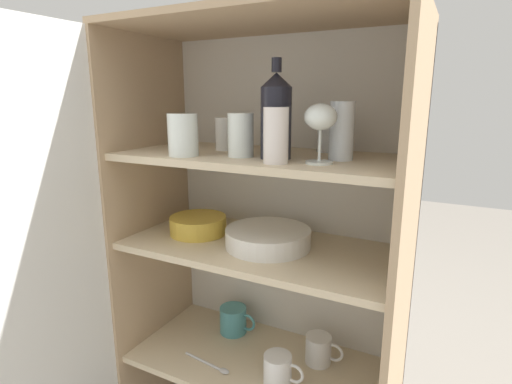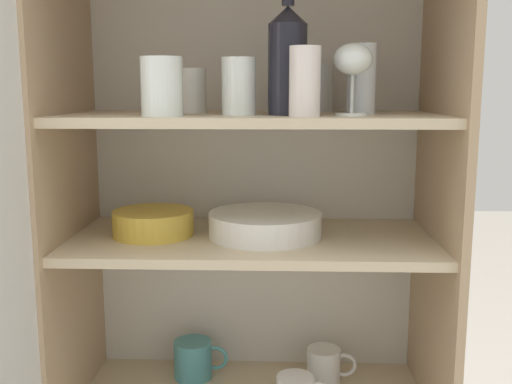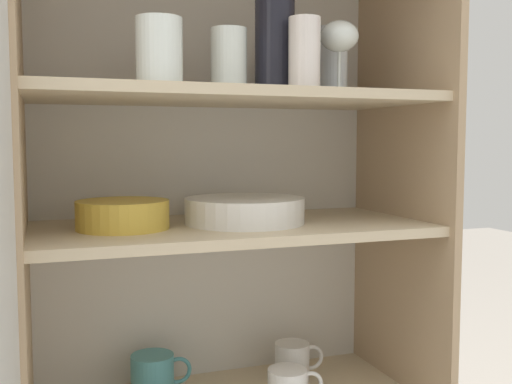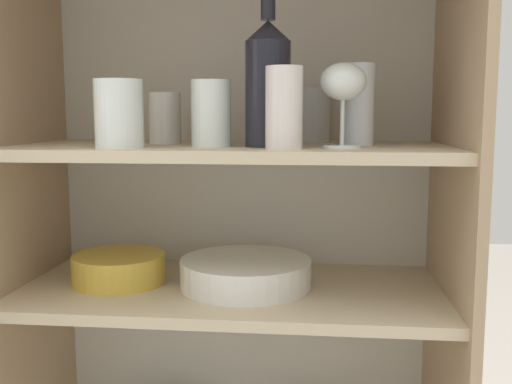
# 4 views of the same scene
# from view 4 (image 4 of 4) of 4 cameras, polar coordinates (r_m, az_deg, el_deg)

# --- Properties ---
(cupboard_back_panel) EXTENTS (0.83, 0.02, 1.34)m
(cupboard_back_panel) POSITION_cam_4_polar(r_m,az_deg,el_deg) (1.37, -1.16, -8.71)
(cupboard_back_panel) COLOR silver
(cupboard_back_panel) RESTS_ON ground_plane
(cupboard_side_left) EXTENTS (0.02, 0.42, 1.34)m
(cupboard_side_left) POSITION_cam_4_polar(r_m,az_deg,el_deg) (1.30, -20.76, -10.08)
(cupboard_side_left) COLOR tan
(cupboard_side_left) RESTS_ON ground_plane
(cupboard_side_right) EXTENTS (0.02, 0.42, 1.34)m
(cupboard_side_right) POSITION_cam_4_polar(r_m,az_deg,el_deg) (1.19, 17.79, -11.55)
(cupboard_side_right) COLOR tan
(cupboard_side_right) RESTS_ON ground_plane
(shelf_board_middle) EXTENTS (0.80, 0.38, 0.02)m
(shelf_board_middle) POSITION_cam_4_polar(r_m,az_deg,el_deg) (1.17, -2.41, -9.41)
(shelf_board_middle) COLOR beige
(shelf_board_upper) EXTENTS (0.80, 0.38, 0.02)m
(shelf_board_upper) POSITION_cam_4_polar(r_m,az_deg,el_deg) (1.12, -2.48, 3.99)
(shelf_board_upper) COLOR beige
(tumbler_glass_0) EXTENTS (0.06, 0.06, 0.11)m
(tumbler_glass_0) POSITION_cam_4_polar(r_m,az_deg,el_deg) (1.24, 5.59, 7.30)
(tumbler_glass_0) COLOR white
(tumbler_glass_0) RESTS_ON shelf_board_upper
(tumbler_glass_1) EXTENTS (0.07, 0.07, 0.12)m
(tumbler_glass_1) POSITION_cam_4_polar(r_m,az_deg,el_deg) (1.06, -4.31, 7.46)
(tumbler_glass_1) COLOR white
(tumbler_glass_1) RESTS_ON shelf_board_upper
(tumbler_glass_2) EXTENTS (0.06, 0.06, 0.13)m
(tumbler_glass_2) POSITION_cam_4_polar(r_m,az_deg,el_deg) (0.98, 2.69, 7.99)
(tumbler_glass_2) COLOR silver
(tumbler_glass_2) RESTS_ON shelf_board_upper
(tumbler_glass_3) EXTENTS (0.08, 0.08, 0.11)m
(tumbler_glass_3) POSITION_cam_4_polar(r_m,az_deg,el_deg) (1.04, -12.93, 7.26)
(tumbler_glass_3) COLOR white
(tumbler_glass_3) RESTS_ON shelf_board_upper
(tumbler_glass_4) EXTENTS (0.06, 0.06, 0.10)m
(tumbler_glass_4) POSITION_cam_4_polar(r_m,az_deg,el_deg) (1.18, -8.70, 6.96)
(tumbler_glass_4) COLOR white
(tumbler_glass_4) RESTS_ON shelf_board_upper
(tumbler_glass_5) EXTENTS (0.06, 0.06, 0.15)m
(tumbler_glass_5) POSITION_cam_4_polar(r_m,az_deg,el_deg) (1.11, 9.59, 8.18)
(tumbler_glass_5) COLOR white
(tumbler_glass_5) RESTS_ON shelf_board_upper
(wine_glass_0) EXTENTS (0.08, 0.08, 0.14)m
(wine_glass_0) POSITION_cam_4_polar(r_m,az_deg,el_deg) (1.02, 8.28, 9.96)
(wine_glass_0) COLOR white
(wine_glass_0) RESTS_ON shelf_board_upper
(wine_bottle) EXTENTS (0.08, 0.08, 0.25)m
(wine_bottle) POSITION_cam_4_polar(r_m,az_deg,el_deg) (1.06, 1.14, 10.33)
(wine_bottle) COLOR black
(wine_bottle) RESTS_ON shelf_board_upper
(plate_stack_white) EXTENTS (0.25, 0.25, 0.05)m
(plate_stack_white) POSITION_cam_4_polar(r_m,az_deg,el_deg) (1.15, -0.97, -7.70)
(plate_stack_white) COLOR white
(plate_stack_white) RESTS_ON shelf_board_middle
(mixing_bowl_large) EXTENTS (0.18, 0.18, 0.06)m
(mixing_bowl_large) POSITION_cam_4_polar(r_m,az_deg,el_deg) (1.21, -12.92, -6.96)
(mixing_bowl_large) COLOR gold
(mixing_bowl_large) RESTS_ON shelf_board_middle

